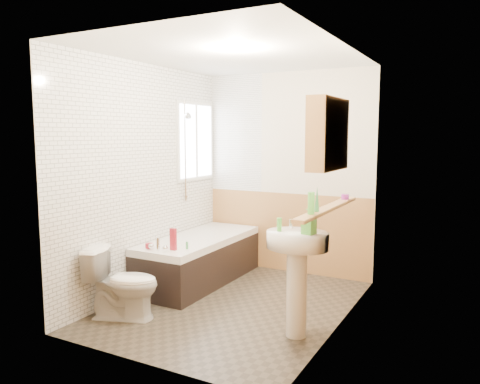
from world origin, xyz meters
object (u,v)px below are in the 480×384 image
at_px(pine_shelf, 328,208).
at_px(medicine_cabinet, 328,134).
at_px(toilet, 123,283).
at_px(bathtub, 199,258).
at_px(sink, 297,262).

height_order(pine_shelf, medicine_cabinet, medicine_cabinet).
bearing_deg(medicine_cabinet, toilet, -160.73).
relative_size(bathtub, toilet, 2.55).
height_order(bathtub, pine_shelf, pine_shelf).
bearing_deg(toilet, pine_shelf, -91.13).
bearing_deg(bathtub, toilet, -91.35).
distance_m(toilet, medicine_cabinet, 2.34).
height_order(sink, pine_shelf, pine_shelf).
relative_size(toilet, pine_shelf, 0.47).
distance_m(sink, pine_shelf, 0.53).
relative_size(bathtub, sink, 1.69).
relative_size(bathtub, medicine_cabinet, 2.58).
xyz_separation_m(bathtub, medicine_cabinet, (1.74, -0.65, 1.46)).
bearing_deg(pine_shelf, sink, -134.66).
relative_size(sink, medicine_cabinet, 1.53).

